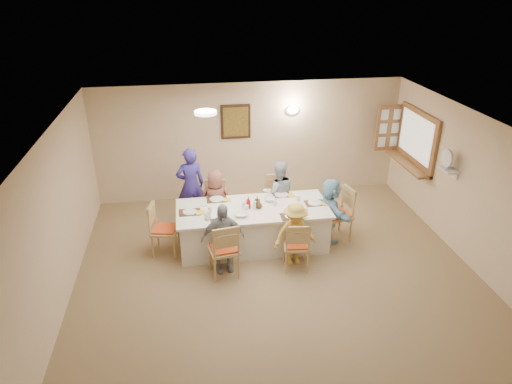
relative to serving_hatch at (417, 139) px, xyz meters
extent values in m
plane|color=brown|center=(-3.21, -2.40, -1.50)|extent=(7.00, 7.00, 0.00)
plane|color=beige|center=(-3.21, 1.10, -0.25)|extent=(6.50, 0.00, 6.50)
plane|color=beige|center=(-6.46, -2.40, -0.25)|extent=(0.00, 7.00, 7.00)
plane|color=beige|center=(0.04, -2.40, -0.25)|extent=(0.00, 7.00, 7.00)
plane|color=white|center=(-3.21, -2.40, 1.00)|extent=(7.00, 7.00, 0.00)
cube|color=#402816|center=(-3.51, 1.07, 0.20)|extent=(0.62, 0.04, 0.72)
cube|color=black|center=(-3.51, 1.05, 0.20)|extent=(0.52, 0.02, 0.62)
ellipsoid|color=white|center=(-2.31, 1.04, 0.40)|extent=(0.26, 0.09, 0.18)
cylinder|color=white|center=(-4.21, -0.90, 0.97)|extent=(0.36, 0.36, 0.05)
cube|color=olive|center=(0.00, 0.00, 0.00)|extent=(0.06, 1.50, 1.15)
cube|color=olive|center=(-0.12, 0.00, -0.53)|extent=(0.30, 1.50, 0.05)
cube|color=olive|center=(-0.26, 0.76, 0.00)|extent=(0.55, 0.04, 1.00)
cube|color=white|center=(-0.08, -1.35, -0.10)|extent=(0.22, 0.36, 0.03)
cube|color=white|center=(-3.47, -1.03, -1.12)|extent=(2.67, 1.13, 0.76)
imported|color=brown|center=(-4.07, -0.35, -0.89)|extent=(0.71, 0.56, 1.22)
imported|color=#AAB4C0|center=(-2.87, -0.35, -0.84)|extent=(0.70, 0.57, 1.32)
imported|color=#8F939A|center=(-4.07, -1.71, -0.89)|extent=(0.79, 0.47, 1.22)
imported|color=gold|center=(-2.87, -1.71, -0.93)|extent=(0.86, 0.64, 1.13)
imported|color=#89BFE0|center=(-2.05, -1.03, -0.89)|extent=(1.18, 0.53, 1.21)
imported|color=#382D95|center=(-4.52, 0.12, -0.74)|extent=(0.66, 0.53, 1.51)
cube|color=#472B19|center=(-4.07, -1.45, -0.74)|extent=(0.34, 0.25, 0.01)
cylinder|color=white|center=(-4.07, -1.45, -0.73)|extent=(0.23, 0.23, 0.01)
cube|color=yellow|center=(-3.89, -1.50, -0.73)|extent=(0.14, 0.14, 0.01)
cube|color=#472B19|center=(-2.87, -1.45, -0.74)|extent=(0.37, 0.28, 0.01)
cylinder|color=white|center=(-2.87, -1.45, -0.73)|extent=(0.24, 0.24, 0.01)
cube|color=yellow|center=(-2.69, -1.50, -0.73)|extent=(0.13, 0.13, 0.01)
cube|color=#472B19|center=(-4.07, -0.61, -0.74)|extent=(0.37, 0.27, 0.01)
cylinder|color=white|center=(-4.07, -0.61, -0.73)|extent=(0.26, 0.26, 0.02)
cube|color=yellow|center=(-3.89, -0.66, -0.73)|extent=(0.13, 0.13, 0.01)
cube|color=#472B19|center=(-2.87, -0.61, -0.74)|extent=(0.33, 0.24, 0.01)
cylinder|color=white|center=(-2.87, -0.61, -0.73)|extent=(0.25, 0.25, 0.02)
cube|color=yellow|center=(-2.69, -0.66, -0.73)|extent=(0.15, 0.15, 0.01)
cube|color=#472B19|center=(-4.57, -1.03, -0.74)|extent=(0.37, 0.28, 0.01)
cylinder|color=white|center=(-4.57, -1.03, -0.73)|extent=(0.24, 0.24, 0.01)
cube|color=yellow|center=(-4.39, -1.08, -0.73)|extent=(0.15, 0.15, 0.01)
cube|color=#472B19|center=(-2.35, -1.03, -0.74)|extent=(0.35, 0.26, 0.01)
cylinder|color=white|center=(-2.35, -1.03, -0.73)|extent=(0.25, 0.25, 0.02)
cube|color=yellow|center=(-2.17, -1.08, -0.73)|extent=(0.14, 0.14, 0.01)
imported|color=white|center=(-4.28, -1.31, -0.70)|extent=(0.12, 0.12, 0.09)
imported|color=white|center=(-3.08, -0.50, -0.70)|extent=(0.12, 0.12, 0.08)
imported|color=white|center=(-3.70, -1.29, -0.71)|extent=(0.26, 0.26, 0.06)
imported|color=white|center=(-3.13, -0.80, -0.71)|extent=(0.23, 0.23, 0.06)
imported|color=#A80E0F|center=(-3.55, -1.03, -0.63)|extent=(0.11, 0.11, 0.22)
imported|color=#463212|center=(-3.39, -1.01, -0.64)|extent=(0.15, 0.15, 0.20)
imported|color=#463212|center=(-3.37, -1.06, -0.67)|extent=(0.16, 0.16, 0.14)
cylinder|color=silver|center=(-3.62, -0.98, -0.68)|extent=(0.06, 0.06, 0.09)
camera|label=1|loc=(-4.53, -8.04, 2.96)|focal=32.00mm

